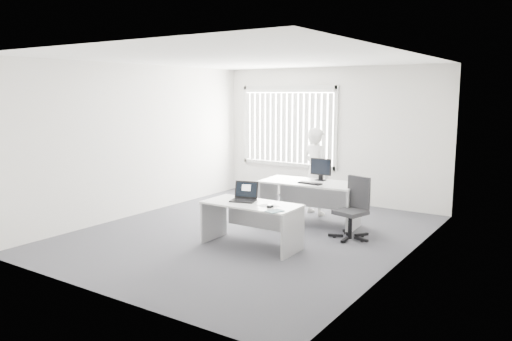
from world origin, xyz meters
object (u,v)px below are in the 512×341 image
Objects in this scene: laptop at (243,192)px; office_chair at (352,219)px; desk_far at (309,194)px; desk_near at (251,215)px; person at (316,171)px; monitor at (321,169)px.

office_chair is at bearing 28.00° from laptop.
laptop is at bearing -104.81° from desk_far.
office_chair reaches higher than desk_far.
laptop is (-1.25, -1.21, 0.50)m from office_chair.
desk_near is 0.85× the size of desk_far.
office_chair is at bearing 48.30° from desk_near.
office_chair is at bearing 154.91° from person.
person reaches higher than monitor.
office_chair is 1.23m from monitor.
office_chair is 1.81m from laptop.
desk_far is (0.12, 1.62, 0.07)m from desk_near.
monitor is at bearing 141.99° from person.
laptop is (-0.03, -2.33, -0.02)m from person.
laptop reaches higher than desk_far.
desk_near is 0.37m from laptop.
person is at bearing 152.52° from office_chair.
person is (-0.13, 2.35, 0.34)m from desk_near.
office_chair is 1.73m from person.
laptop is 0.94× the size of monitor.
monitor is (0.39, 1.81, 0.14)m from laptop.
desk_near is 1.91m from monitor.
desk_near is at bearing 110.75° from person.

